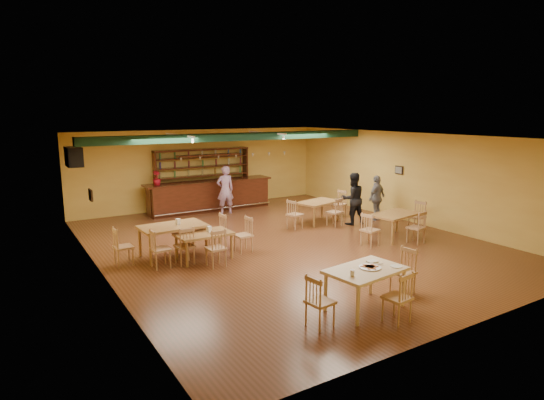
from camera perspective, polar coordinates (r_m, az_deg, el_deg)
floor at (r=13.08m, az=1.72°, el=-5.34°), size 12.00×12.00×0.00m
ceiling_beam at (r=15.00m, az=-4.14°, el=7.87°), size 10.00×0.30×0.25m
track_rail_left at (r=14.82m, az=-11.48°, el=7.92°), size 0.05×2.50×0.05m
track_rail_right at (r=16.20m, az=-0.70°, el=8.38°), size 0.05×2.50×0.05m
ac_unit at (r=14.90m, az=-23.41°, el=4.98°), size 0.34×0.70×0.48m
picture_left at (r=11.82m, az=-21.69°, el=0.58°), size 0.04×0.34×0.28m
picture_right at (r=16.30m, az=15.57°, el=3.62°), size 0.04×0.34×0.28m
bar_counter at (r=17.36m, az=-7.75°, el=0.56°), size 4.90×0.85×1.13m
back_bar_hutch at (r=17.84m, az=-8.62°, el=2.68°), size 3.79×0.40×2.28m
poinsettia at (r=16.54m, az=-14.18°, el=2.68°), size 0.36×0.36×0.51m
dining_table_a at (r=12.07m, az=-12.22°, el=-4.97°), size 1.67×1.04×0.82m
dining_table_b at (r=15.44m, az=5.76°, el=-1.47°), size 1.60×1.18×0.72m
dining_table_c at (r=11.70m, az=-8.46°, el=-5.70°), size 1.39×0.86×0.68m
dining_table_d at (r=13.92m, az=15.06°, el=-3.12°), size 1.63×1.15×0.75m
near_table at (r=8.94m, az=11.51°, el=-10.78°), size 1.57×1.12×0.79m
pizza_tray at (r=8.87m, az=12.11°, el=-8.22°), size 0.52×0.52×0.01m
parmesan_shaker at (r=8.38m, az=9.98°, el=-8.97°), size 0.08×0.08×0.11m
napkin_stack at (r=9.19m, az=12.41°, el=-7.52°), size 0.22×0.17×0.03m
pizza_server at (r=9.01m, az=12.62°, el=-7.88°), size 0.33×0.16×0.00m
side_plate at (r=9.05m, az=15.22°, el=-7.98°), size 0.25×0.25×0.01m
patron_bar at (r=16.67m, az=-5.86°, el=1.26°), size 0.68×0.49×1.76m
patron_right_a at (r=15.24m, az=10.02°, el=0.16°), size 0.95×0.81×1.72m
patron_right_b at (r=16.04m, az=12.92°, el=0.28°), size 0.97×0.61×1.55m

